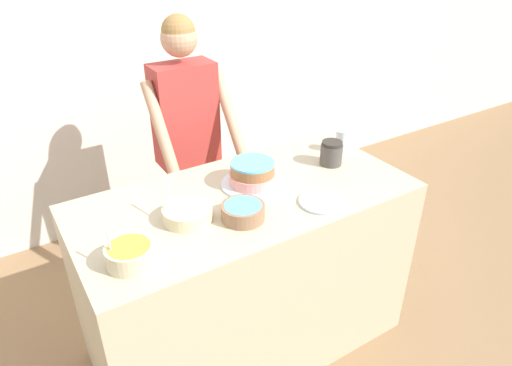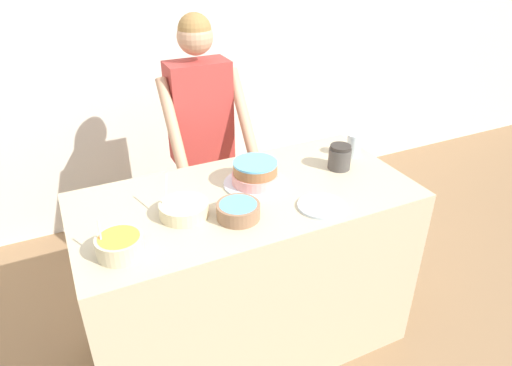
{
  "view_description": "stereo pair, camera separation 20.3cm",
  "coord_description": "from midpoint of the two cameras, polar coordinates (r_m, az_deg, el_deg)",
  "views": [
    {
      "loc": [
        -0.91,
        -1.16,
        2.01
      ],
      "look_at": [
        0.03,
        0.34,
        1.0
      ],
      "focal_mm": 32.0,
      "sensor_mm": 36.0,
      "label": 1
    },
    {
      "loc": [
        -0.73,
        -1.26,
        2.01
      ],
      "look_at": [
        0.03,
        0.34,
        1.0
      ],
      "focal_mm": 32.0,
      "sensor_mm": 36.0,
      "label": 2
    }
  ],
  "objects": [
    {
      "name": "frosting_bowl_white",
      "position": [
        1.93,
        -11.56,
        -3.78
      ],
      "size": [
        0.21,
        0.21,
        0.18
      ],
      "color": "beige",
      "rests_on": "counter"
    },
    {
      "name": "person_baker",
      "position": [
        2.67,
        -10.82,
        6.68
      ],
      "size": [
        0.47,
        0.44,
        1.62
      ],
      "color": "#2D2D38",
      "rests_on": "ground_plane"
    },
    {
      "name": "frosting_bowl_blue",
      "position": [
        1.9,
        -4.71,
        -3.62
      ],
      "size": [
        0.18,
        0.18,
        0.07
      ],
      "color": "#936B4C",
      "rests_on": "counter"
    },
    {
      "name": "drinking_glass",
      "position": [
        2.49,
        8.44,
        5.17
      ],
      "size": [
        0.07,
        0.07,
        0.12
      ],
      "color": "silver",
      "rests_on": "counter"
    },
    {
      "name": "ceramic_plate",
      "position": [
        2.03,
        5.44,
        -2.45
      ],
      "size": [
        0.21,
        0.21,
        0.01
      ],
      "color": "silver",
      "rests_on": "counter"
    },
    {
      "name": "stoneware_jar",
      "position": [
        2.34,
        6.97,
        3.67
      ],
      "size": [
        0.11,
        0.11,
        0.13
      ],
      "color": "#4C4742",
      "rests_on": "counter"
    },
    {
      "name": "counter",
      "position": [
        2.36,
        -3.65,
        -11.31
      ],
      "size": [
        1.56,
        0.76,
        0.93
      ],
      "color": "#C6B793",
      "rests_on": "ground_plane"
    },
    {
      "name": "wall_back",
      "position": [
        3.31,
        -17.67,
        15.92
      ],
      "size": [
        10.0,
        0.05,
        2.6
      ],
      "color": "silver",
      "rests_on": "ground_plane"
    },
    {
      "name": "cake",
      "position": [
        2.14,
        -3.16,
        1.0
      ],
      "size": [
        0.3,
        0.3,
        0.12
      ],
      "color": "silver",
      "rests_on": "counter"
    },
    {
      "name": "frosting_bowl_orange",
      "position": [
        1.75,
        -18.76,
        -8.52
      ],
      "size": [
        0.18,
        0.18,
        0.14
      ],
      "color": "beige",
      "rests_on": "counter"
    }
  ]
}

